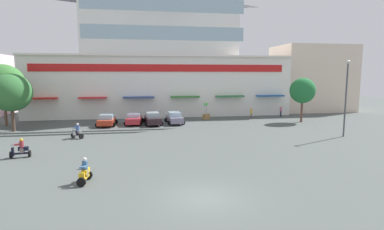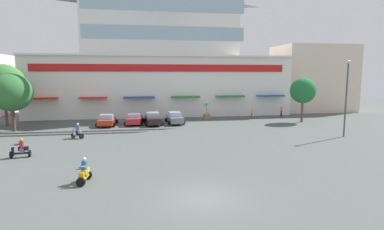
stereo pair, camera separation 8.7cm
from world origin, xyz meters
The scene contains 17 objects.
ground_plane centered at (0.00, 13.00, 0.00)m, with size 128.00×128.00×0.00m, color #4D5451.
colonial_building centered at (0.00, 36.19, 8.93)m, with size 40.01×16.91×21.03m.
flank_building_right centered at (26.91, 35.65, 5.70)m, with size 12.69×8.83×11.40m.
plaza_tree_0 centered at (-19.93, 25.95, 5.15)m, with size 5.12×4.60×7.65m.
plaza_tree_1 centered at (18.16, 22.98, 4.24)m, with size 3.44×3.08×5.96m.
plaza_tree_2 centered at (-17.47, 21.75, 4.38)m, with size 4.41×4.75×6.50m.
parked_car_0 centered at (-7.53, 24.02, 0.73)m, with size 2.53×4.07×1.45m.
parked_car_1 centered at (-4.16, 24.66, 0.73)m, with size 2.57×4.52×1.43m.
parked_car_2 centered at (-1.83, 24.00, 0.79)m, with size 2.59×4.56×1.59m.
parked_car_3 centered at (1.03, 24.40, 0.76)m, with size 2.48×4.46×1.52m.
scooter_rider_0 centered at (-12.40, 9.89, 0.62)m, with size 1.48×0.71×1.50m.
scooter_rider_2 centered at (-9.58, 16.63, 0.64)m, with size 1.36×1.25×1.56m.
scooter_rider_4 centered at (-6.49, 3.34, 0.61)m, with size 0.70×1.44×1.51m.
pedestrian_0 centered at (12.49, 26.90, 0.97)m, with size 0.43×0.43×1.67m.
pedestrian_1 centered at (17.81, 28.45, 0.91)m, with size 0.35×0.35×1.60m.
streetlamp_near centered at (17.41, 13.14, 4.48)m, with size 0.40×0.40×7.80m.
balloon_vendor_cart centered at (5.94, 27.56, 0.87)m, with size 1.05×0.88×2.37m.
Camera 1 is at (-3.03, -14.66, 6.31)m, focal length 28.31 mm.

